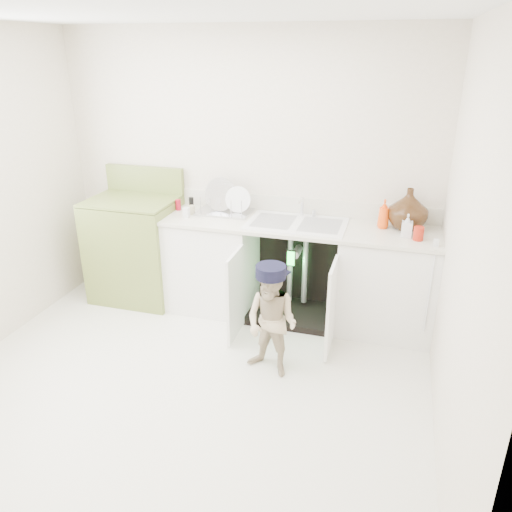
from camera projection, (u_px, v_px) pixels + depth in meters
The scene contains 5 objects.
ground at pixel (188, 381), 3.73m from camera, with size 3.50×3.50×0.00m, color silver.
room_shell at pixel (178, 223), 3.25m from camera, with size 6.00×5.50×1.26m.
counter_run at pixel (299, 268), 4.47m from camera, with size 2.44×1.02×1.24m.
avocado_stove at pixel (136, 247), 4.84m from camera, with size 0.80×0.65×1.25m.
repair_worker at pixel (272, 321), 3.67m from camera, with size 0.50×0.79×0.88m.
Camera 1 is at (1.35, -2.81, 2.30)m, focal length 35.00 mm.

